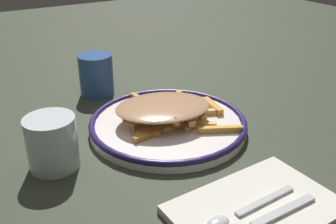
{
  "coord_description": "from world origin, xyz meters",
  "views": [
    {
      "loc": [
        -0.56,
        0.34,
        0.36
      ],
      "look_at": [
        0.0,
        0.0,
        0.04
      ],
      "focal_mm": 41.39,
      "sensor_mm": 36.0,
      "label": 1
    }
  ],
  "objects_px": {
    "spoon": "(238,213)",
    "coffee_mug": "(96,74)",
    "water_glass": "(52,143)",
    "fries_heap": "(166,110)",
    "napkin": "(256,210)",
    "fork": "(265,220)",
    "plate": "(168,124)"
  },
  "relations": [
    {
      "from": "spoon",
      "to": "coffee_mug",
      "type": "relative_size",
      "value": 1.45
    },
    {
      "from": "spoon",
      "to": "napkin",
      "type": "bearing_deg",
      "value": -87.84
    },
    {
      "from": "water_glass",
      "to": "coffee_mug",
      "type": "height_order",
      "value": "coffee_mug"
    },
    {
      "from": "coffee_mug",
      "to": "fork",
      "type": "bearing_deg",
      "value": -178.38
    },
    {
      "from": "fries_heap",
      "to": "fork",
      "type": "height_order",
      "value": "fries_heap"
    },
    {
      "from": "plate",
      "to": "coffee_mug",
      "type": "bearing_deg",
      "value": 11.73
    },
    {
      "from": "napkin",
      "to": "fork",
      "type": "height_order",
      "value": "fork"
    },
    {
      "from": "napkin",
      "to": "water_glass",
      "type": "distance_m",
      "value": 0.33
    },
    {
      "from": "fork",
      "to": "spoon",
      "type": "height_order",
      "value": "spoon"
    },
    {
      "from": "napkin",
      "to": "spoon",
      "type": "height_order",
      "value": "spoon"
    },
    {
      "from": "water_glass",
      "to": "coffee_mug",
      "type": "distance_m",
      "value": 0.3
    },
    {
      "from": "napkin",
      "to": "coffee_mug",
      "type": "xyz_separation_m",
      "value": [
        0.5,
        0.03,
        0.04
      ]
    },
    {
      "from": "fries_heap",
      "to": "coffee_mug",
      "type": "bearing_deg",
      "value": 11.77
    },
    {
      "from": "spoon",
      "to": "coffee_mug",
      "type": "xyz_separation_m",
      "value": [
        0.5,
        -0.01,
        0.03
      ]
    },
    {
      "from": "napkin",
      "to": "fork",
      "type": "xyz_separation_m",
      "value": [
        -0.03,
        0.01,
        0.01
      ]
    },
    {
      "from": "water_glass",
      "to": "spoon",
      "type": "bearing_deg",
      "value": -147.36
    },
    {
      "from": "water_glass",
      "to": "coffee_mug",
      "type": "bearing_deg",
      "value": -35.08
    },
    {
      "from": "napkin",
      "to": "fork",
      "type": "distance_m",
      "value": 0.03
    },
    {
      "from": "fork",
      "to": "napkin",
      "type": "bearing_deg",
      "value": -23.52
    },
    {
      "from": "napkin",
      "to": "coffee_mug",
      "type": "bearing_deg",
      "value": 3.11
    },
    {
      "from": "fork",
      "to": "spoon",
      "type": "bearing_deg",
      "value": 40.3
    },
    {
      "from": "plate",
      "to": "spoon",
      "type": "relative_size",
      "value": 1.96
    },
    {
      "from": "coffee_mug",
      "to": "plate",
      "type": "bearing_deg",
      "value": -168.27
    },
    {
      "from": "coffee_mug",
      "to": "spoon",
      "type": "bearing_deg",
      "value": 179.12
    },
    {
      "from": "coffee_mug",
      "to": "water_glass",
      "type": "bearing_deg",
      "value": 144.92
    },
    {
      "from": "fries_heap",
      "to": "napkin",
      "type": "bearing_deg",
      "value": 175.64
    },
    {
      "from": "plate",
      "to": "napkin",
      "type": "xyz_separation_m",
      "value": [
        -0.27,
        0.02,
        -0.01
      ]
    },
    {
      "from": "fork",
      "to": "plate",
      "type": "bearing_deg",
      "value": -6.57
    },
    {
      "from": "spoon",
      "to": "coffee_mug",
      "type": "height_order",
      "value": "coffee_mug"
    },
    {
      "from": "plate",
      "to": "fries_heap",
      "type": "relative_size",
      "value": 1.2
    },
    {
      "from": "water_glass",
      "to": "fries_heap",
      "type": "bearing_deg",
      "value": -85.99
    },
    {
      "from": "plate",
      "to": "water_glass",
      "type": "bearing_deg",
      "value": 92.62
    }
  ]
}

